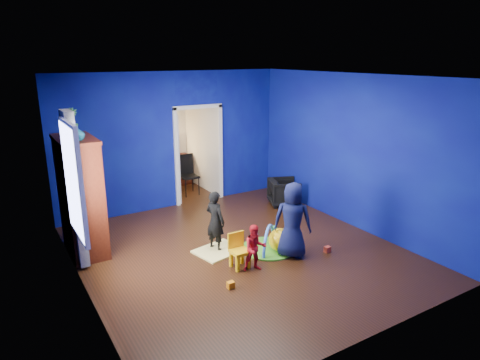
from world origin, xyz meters
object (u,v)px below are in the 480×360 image
vase (77,133)px  kid_chair (240,253)px  study_desk (173,170)px  child_black (215,221)px  hopper_ball (280,240)px  play_mat (268,248)px  crt_tv (83,194)px  armchair (284,192)px  toddler_red (255,248)px  tv_armoire (81,196)px  child_navy (293,220)px  folding_chair (189,176)px

vase → kid_chair: vase is taller
kid_chair → study_desk: bearing=80.6°
child_black → study_desk: size_ratio=1.19×
hopper_ball → play_mat: hopper_ball is taller
crt_tv → kid_chair: 2.76m
vase → kid_chair: (1.93, -1.56, -1.82)m
vase → kid_chair: size_ratio=0.44×
child_black → armchair: bearing=-81.9°
toddler_red → tv_armoire: bearing=153.6°
armchair → child_navy: bearing=168.5°
kid_chair → study_desk: (0.88, 4.72, 0.12)m
toddler_red → study_desk: bearing=99.9°
armchair → child_black: (-2.39, -1.24, 0.23)m
vase → study_desk: bearing=48.4°
play_mat → crt_tv: bearing=149.5°
armchair → tv_armoire: bearing=114.5°
tv_armoire → crt_tv: 0.06m
toddler_red → crt_tv: bearing=153.0°
toddler_red → folding_chair: (0.73, 3.96, 0.09)m
tv_armoire → study_desk: bearing=45.5°
child_black → folding_chair: (0.90, 3.00, -0.06)m
armchair → toddler_red: size_ratio=0.86×
child_navy → folding_chair: child_navy is taller
child_black → hopper_ball: child_black is taller
tv_armoire → hopper_ball: (2.82, -1.71, -0.78)m
kid_chair → play_mat: 0.85m
toddler_red → play_mat: bearing=57.8°
toddler_red → crt_tv: 2.97m
hopper_ball → study_desk: 4.58m
child_black → tv_armoire: size_ratio=0.53×
child_navy → vase: size_ratio=5.77×
play_mat → hopper_ball: bearing=-48.8°
child_black → play_mat: child_black is taller
kid_chair → play_mat: kid_chair is taller
armchair → study_desk: bearing=51.3°
play_mat → folding_chair: (0.12, 3.46, 0.45)m
kid_chair → folding_chair: folding_chair is taller
folding_chair → study_desk: bearing=90.0°
toddler_red → tv_armoire: tv_armoire is taller
tv_armoire → play_mat: size_ratio=2.10×
armchair → child_navy: (-1.43, -2.10, 0.34)m
armchair → hopper_ball: size_ratio=1.61×
kid_chair → folding_chair: 3.87m
child_navy → study_desk: size_ratio=1.43×
toddler_red → hopper_ball: bearing=43.5°
study_desk → kid_chair: bearing=-100.5°
armchair → study_desk: 3.10m
toddler_red → vase: bearing=158.1°
armchair → play_mat: 2.36m
armchair → tv_armoire: 4.36m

